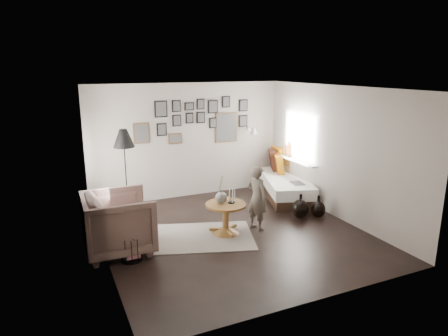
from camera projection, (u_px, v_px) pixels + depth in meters
name	position (u px, v px, depth m)	size (l,w,h in m)	color
ground	(233.00, 233.00, 7.27)	(4.80, 4.80, 0.00)	black
wall_back	(188.00, 141.00, 9.07)	(4.50, 4.50, 0.00)	#A99F94
wall_front	(319.00, 206.00, 4.83)	(4.50, 4.50, 0.00)	#A99F94
wall_left	(100.00, 178.00, 6.05)	(4.80, 4.80, 0.00)	#A99F94
wall_right	(336.00, 153.00, 7.85)	(4.80, 4.80, 0.00)	#A99F94
ceiling	(234.00, 88.00, 6.63)	(4.80, 4.80, 0.00)	white
door_left	(93.00, 175.00, 7.18)	(0.00, 2.14, 2.14)	white
window_right	(294.00, 157.00, 9.09)	(0.15, 1.32, 1.30)	white
gallery_wall	(199.00, 121.00, 9.06)	(2.74, 0.03, 1.08)	brown
wall_sconce	(253.00, 131.00, 9.41)	(0.18, 0.36, 0.16)	white
rug	(201.00, 237.00, 7.09)	(1.83, 1.28, 0.01)	beige
pedestal_table	(226.00, 220.00, 7.19)	(0.73, 0.73, 0.57)	brown
vase	(221.00, 195.00, 7.06)	(0.21, 0.21, 0.52)	black
candles	(231.00, 196.00, 7.12)	(0.12, 0.12, 0.27)	black
daybed	(283.00, 183.00, 9.30)	(1.52, 2.26, 1.03)	black
magazine_on_daybed	(297.00, 183.00, 8.66)	(0.23, 0.32, 0.02)	black
armchair	(119.00, 223.00, 6.44)	(1.05, 1.09, 0.99)	brown
armchair_cushion	(118.00, 223.00, 6.48)	(0.45, 0.45, 0.11)	white
floor_lamp	(124.00, 142.00, 7.72)	(0.41, 0.41, 1.78)	black
magazine_basket	(131.00, 249.00, 6.20)	(0.37, 0.37, 0.39)	black
demijohn_large	(300.00, 209.00, 7.94)	(0.34, 0.34, 0.50)	black
demijohn_small	(318.00, 209.00, 7.98)	(0.30, 0.30, 0.46)	black
child	(257.00, 198.00, 7.31)	(0.44, 0.29, 1.22)	#63594E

